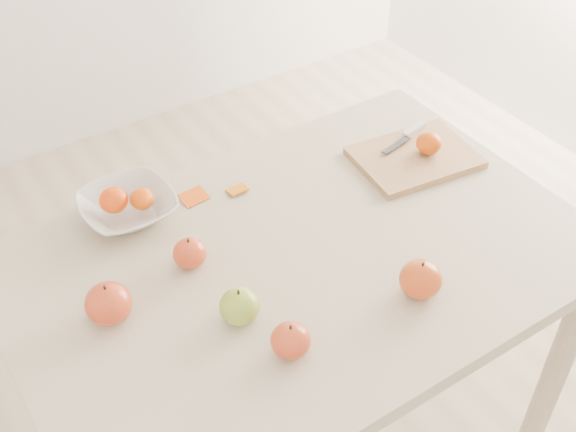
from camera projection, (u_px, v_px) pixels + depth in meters
table at (301, 287)px, 1.57m from camera, size 1.20×0.80×0.75m
cutting_board at (415, 157)px, 1.75m from camera, size 0.31×0.24×0.02m
board_tangerine at (429, 143)px, 1.73m from camera, size 0.06×0.06×0.05m
fruit_bowl at (128, 207)px, 1.58m from camera, size 0.21×0.21×0.05m
bowl_tangerine_near at (114, 200)px, 1.56m from camera, size 0.06×0.06×0.06m
bowl_tangerine_far at (142, 199)px, 1.57m from camera, size 0.05×0.05×0.05m
orange_peel_a at (194, 198)px, 1.64m from camera, size 0.06×0.05×0.01m
orange_peel_b at (237, 190)px, 1.66m from camera, size 0.05×0.04×0.01m
paring_knife at (411, 132)px, 1.80m from camera, size 0.17×0.06×0.01m
apple_green at (239, 306)px, 1.35m from camera, size 0.08×0.08×0.07m
apple_red_a at (190, 253)px, 1.47m from camera, size 0.07×0.07×0.06m
apple_red_e at (421, 279)px, 1.40m from camera, size 0.08×0.08×0.08m
apple_red_c at (290, 340)px, 1.29m from camera, size 0.07×0.07×0.07m
apple_red_b at (108, 303)px, 1.35m from camera, size 0.09×0.09×0.08m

